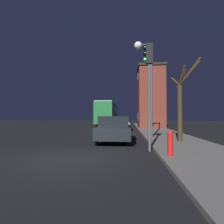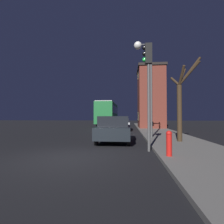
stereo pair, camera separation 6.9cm
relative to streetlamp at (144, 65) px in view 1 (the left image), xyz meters
name	(u,v)px [view 1 (the left image)]	position (x,y,z in m)	size (l,w,h in m)	color
ground_plane	(67,158)	(-3.35, -5.80, -5.10)	(120.00, 120.00, 0.00)	black
sidewalk	(212,160)	(1.75, -5.80, -5.04)	(3.43, 60.00, 0.13)	#605E59
brick_building	(150,97)	(1.80, 11.03, -1.06)	(3.37, 4.91, 7.79)	brown
streetlamp	(144,65)	(0.00, 0.00, 0.00)	(1.24, 0.54, 6.60)	#4C4C4C
traffic_light	(149,74)	(-0.19, -4.24, -1.69)	(0.43, 0.24, 4.79)	#4C4C4C
bare_tree	(181,101)	(1.91, -1.87, -2.70)	(1.34, 1.83, 4.61)	#382819
bus	(108,112)	(-4.53, 16.95, -2.87)	(2.56, 11.22, 3.76)	#1E6B33
car_near_lane	(115,129)	(-1.91, -1.67, -4.31)	(1.89, 3.87, 1.55)	black
car_mid_lane	(122,124)	(-1.79, 7.16, -4.37)	(1.71, 3.91, 1.38)	#B7BABF
fire_hydrant	(170,143)	(0.39, -5.67, -4.50)	(0.21, 0.21, 0.91)	red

